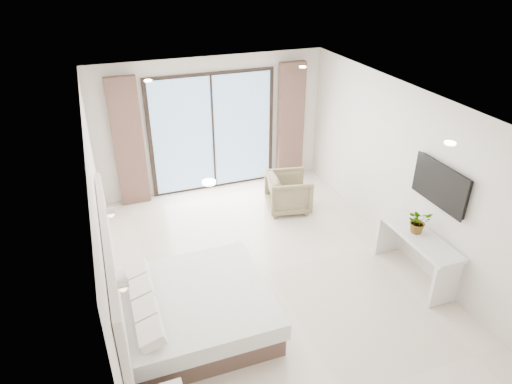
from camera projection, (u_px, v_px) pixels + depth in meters
ground at (268, 272)px, 7.13m from camera, size 6.20×6.20×0.00m
room_shell at (241, 165)px, 6.86m from camera, size 4.62×6.22×2.72m
bed at (194, 310)px, 5.98m from camera, size 1.93×1.83×0.68m
console_desk at (417, 246)px, 6.79m from camera, size 0.47×1.49×0.77m
plant at (418, 223)px, 6.67m from camera, size 0.41×0.44×0.29m
armchair at (289, 191)px, 8.65m from camera, size 0.86×0.90×0.80m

